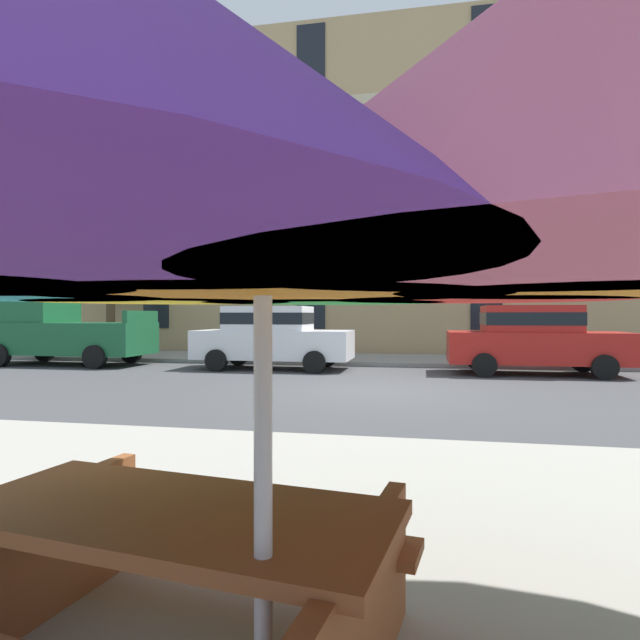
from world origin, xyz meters
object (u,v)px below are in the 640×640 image
pickup_green (61,331)px  sedan_white (272,336)px  patio_umbrella (263,213)px  sedan_red (533,338)px  street_tree_left (110,266)px  picnic_table (172,577)px

pickup_green → sedan_white: (6.77, -0.00, -0.08)m
pickup_green → patio_umbrella: (10.49, -12.70, 0.84)m
pickup_green → sedan_red: (13.78, -0.00, -0.08)m
sedan_white → street_tree_left: 8.62m
pickup_green → street_tree_left: (-0.66, 3.62, 2.37)m
street_tree_left → picnic_table: street_tree_left is taller
street_tree_left → pickup_green: bearing=-79.7°
picnic_table → sedan_white: bearing=104.6°
patio_umbrella → picnic_table: bearing=145.2°
pickup_green → picnic_table: size_ratio=2.55×
street_tree_left → picnic_table: bearing=-56.3°
sedan_red → picnic_table: (-3.78, -12.36, -0.46)m
pickup_green → street_tree_left: size_ratio=1.13×
sedan_white → sedan_red: same height
pickup_green → picnic_table: pickup_green is taller
street_tree_left → patio_umbrella: bearing=-55.7°
sedan_white → street_tree_left: (-7.43, 3.62, 2.44)m
sedan_red → street_tree_left: street_tree_left is taller
street_tree_left → picnic_table: size_ratio=2.25×
sedan_red → patio_umbrella: patio_umbrella is taller
pickup_green → sedan_white: bearing=-0.0°
street_tree_left → patio_umbrella: 19.82m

